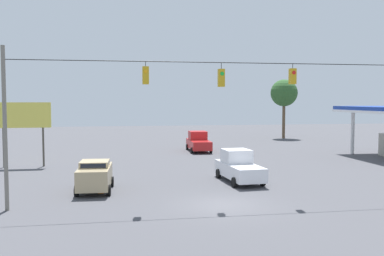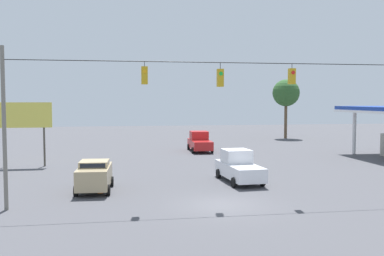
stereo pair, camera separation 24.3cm
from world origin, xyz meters
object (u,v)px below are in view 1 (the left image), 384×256
Objects in this scene: traffic_cone_second at (105,180)px; pickup_truck_white_crossing_near at (239,167)px; traffic_cone_third at (105,173)px; roadside_billboard at (23,119)px; sedan_tan_parked_shoulder at (95,175)px; tree_horizon_left at (284,93)px; overhead_signal_span at (221,109)px; pickup_truck_red_oncoming_deep at (198,142)px; traffic_cone_nearest at (101,189)px.

pickup_truck_white_crossing_near is at bearing 175.49° from traffic_cone_second.
roadside_billboard reaches higher than traffic_cone_third.
traffic_cone_second is (8.88, -0.70, -0.70)m from pickup_truck_white_crossing_near.
roadside_billboard is at bearing -59.58° from sedan_tan_parked_shoulder.
roadside_billboard is 0.63× the size of tree_horizon_left.
sedan_tan_parked_shoulder is at bearing 120.42° from roadside_billboard.
overhead_signal_span reaches higher than sedan_tan_parked_shoulder.
roadside_billboard reaches higher than pickup_truck_red_oncoming_deep.
roadside_billboard is (6.72, -5.69, 3.64)m from traffic_cone_third.
pickup_truck_red_oncoming_deep is 17.32m from pickup_truck_white_crossing_near.
sedan_tan_parked_shoulder is at bearing 62.44° from pickup_truck_red_oncoming_deep.
traffic_cone_second is (6.30, -6.10, -4.75)m from overhead_signal_span.
overhead_signal_span is at bearing 153.47° from traffic_cone_nearest.
traffic_cone_third is at bearing -90.97° from traffic_cone_nearest.
sedan_tan_parked_shoulder is (6.81, -3.82, -4.06)m from overhead_signal_span.
sedan_tan_parked_shoulder reaches higher than traffic_cone_nearest.
traffic_cone_nearest is at bearing 53.32° from tree_horizon_left.
overhead_signal_span is 19.55m from roadside_billboard.
pickup_truck_red_oncoming_deep is 21.70m from traffic_cone_nearest.
pickup_truck_white_crossing_near is 9.47× the size of traffic_cone_second.
roadside_billboard is (6.27, -10.67, 2.95)m from sedan_tan_parked_shoulder.
overhead_signal_span is 2.60× the size of tree_horizon_left.
tree_horizon_left reaches higher than traffic_cone_nearest.
pickup_truck_red_oncoming_deep is at bearing -152.99° from roadside_billboard.
traffic_cone_nearest is at bearing 120.87° from sedan_tan_parked_shoulder.
overhead_signal_span reaches higher than pickup_truck_red_oncoming_deep.
traffic_cone_second is (-0.15, -2.88, 0.00)m from traffic_cone_nearest.
traffic_cone_second and traffic_cone_third have the same top height.
pickup_truck_red_oncoming_deep is 9.38× the size of traffic_cone_third.
pickup_truck_white_crossing_near reaches higher than traffic_cone_nearest.
roadside_billboard is at bearing -40.25° from traffic_cone_third.
traffic_cone_second is 11.39m from roadside_billboard.
sedan_tan_parked_shoulder is 41.13m from tree_horizon_left.
pickup_truck_white_crossing_near is 0.99× the size of roadside_billboard.
overhead_signal_span is 4.15× the size of roadside_billboard.
overhead_signal_span is at bearing 132.05° from roadside_billboard.
pickup_truck_white_crossing_near is 9.47× the size of traffic_cone_nearest.
overhead_signal_span reaches higher than traffic_cone_third.
tree_horizon_left is (-24.36, -30.02, 6.19)m from traffic_cone_second.
sedan_tan_parked_shoulder is at bearing 9.55° from pickup_truck_white_crossing_near.
sedan_tan_parked_shoulder is 7.42× the size of traffic_cone_second.
traffic_cone_second is at bearing 91.11° from traffic_cone_third.
pickup_truck_white_crossing_near is at bearing -170.45° from sedan_tan_parked_shoulder.
pickup_truck_red_oncoming_deep is 0.61× the size of tree_horizon_left.
pickup_truck_white_crossing_near reaches higher than traffic_cone_third.
tree_horizon_left reaches higher than pickup_truck_red_oncoming_deep.
tree_horizon_left is at bearing -116.56° from overhead_signal_span.
overhead_signal_span is at bearing 125.82° from traffic_cone_third.
overhead_signal_span is at bearing 135.94° from traffic_cone_second.
traffic_cone_second is at bearing -44.06° from overhead_signal_span.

